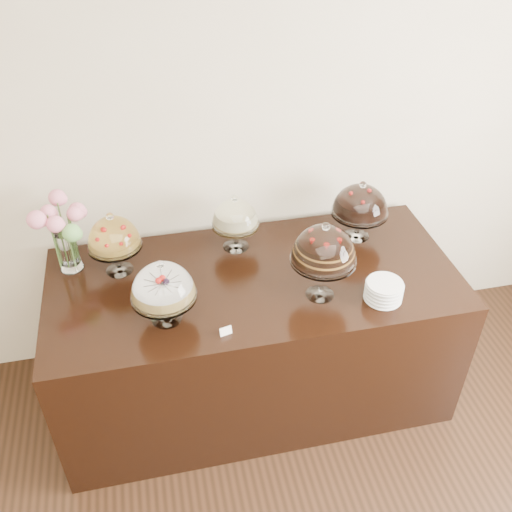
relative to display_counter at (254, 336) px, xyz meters
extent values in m
cube|color=beige|center=(0.10, 0.55, 1.05)|extent=(5.00, 0.04, 3.00)
cube|color=black|center=(0.00, 0.00, 0.00)|extent=(2.20, 1.00, 0.90)
cone|color=white|center=(-0.49, -0.22, 0.46)|extent=(0.15, 0.15, 0.02)
cylinder|color=white|center=(-0.49, -0.22, 0.53)|extent=(0.03, 0.03, 0.12)
cylinder|color=white|center=(-0.49, -0.22, 0.60)|extent=(0.32, 0.32, 0.01)
cylinder|color=tan|center=(-0.49, -0.22, 0.63)|extent=(0.27, 0.27, 0.06)
sphere|color=red|center=(-0.42, -0.20, 0.67)|extent=(0.02, 0.02, 0.02)
sphere|color=red|center=(-0.54, -0.17, 0.67)|extent=(0.02, 0.02, 0.02)
sphere|color=red|center=(-0.50, -0.29, 0.67)|extent=(0.02, 0.02, 0.02)
sphere|color=white|center=(-0.49, -0.22, 0.79)|extent=(0.04, 0.04, 0.04)
cone|color=white|center=(0.30, -0.21, 0.46)|extent=(0.15, 0.15, 0.02)
cylinder|color=white|center=(0.30, -0.21, 0.57)|extent=(0.03, 0.03, 0.20)
cylinder|color=white|center=(0.30, -0.21, 0.68)|extent=(0.33, 0.33, 0.01)
cylinder|color=black|center=(0.30, -0.21, 0.74)|extent=(0.25, 0.25, 0.11)
sphere|color=red|center=(0.37, -0.19, 0.80)|extent=(0.02, 0.02, 0.02)
sphere|color=red|center=(0.32, -0.14, 0.80)|extent=(0.02, 0.02, 0.02)
sphere|color=red|center=(0.25, -0.16, 0.80)|extent=(0.02, 0.02, 0.02)
sphere|color=red|center=(0.24, -0.23, 0.80)|extent=(0.02, 0.02, 0.02)
sphere|color=red|center=(0.29, -0.28, 0.80)|extent=(0.02, 0.02, 0.02)
sphere|color=red|center=(0.35, -0.26, 0.80)|extent=(0.02, 0.02, 0.02)
sphere|color=white|center=(0.30, -0.21, 0.88)|extent=(0.04, 0.04, 0.04)
cone|color=white|center=(-0.04, 0.29, 0.46)|extent=(0.15, 0.15, 0.02)
cylinder|color=white|center=(-0.04, 0.29, 0.54)|extent=(0.03, 0.03, 0.12)
cylinder|color=white|center=(-0.04, 0.29, 0.60)|extent=(0.27, 0.27, 0.01)
cylinder|color=#EFE8B9|center=(-0.04, 0.29, 0.64)|extent=(0.21, 0.21, 0.07)
sphere|color=white|center=(-0.04, 0.29, 0.77)|extent=(0.04, 0.04, 0.04)
cone|color=white|center=(0.67, 0.24, 0.46)|extent=(0.15, 0.15, 0.02)
cylinder|color=white|center=(0.67, 0.24, 0.54)|extent=(0.03, 0.03, 0.14)
cylinder|color=white|center=(0.67, 0.24, 0.62)|extent=(0.33, 0.33, 0.01)
cylinder|color=black|center=(0.67, 0.24, 0.66)|extent=(0.27, 0.27, 0.08)
sphere|color=red|center=(0.74, 0.27, 0.71)|extent=(0.02, 0.02, 0.02)
sphere|color=red|center=(0.62, 0.29, 0.71)|extent=(0.02, 0.02, 0.02)
sphere|color=red|center=(0.65, 0.17, 0.71)|extent=(0.02, 0.02, 0.02)
sphere|color=white|center=(0.67, 0.24, 0.80)|extent=(0.04, 0.04, 0.04)
cone|color=white|center=(-0.70, 0.22, 0.46)|extent=(0.15, 0.15, 0.02)
cylinder|color=white|center=(-0.70, 0.22, 0.54)|extent=(0.03, 0.03, 0.13)
cylinder|color=white|center=(-0.70, 0.22, 0.62)|extent=(0.29, 0.29, 0.01)
cylinder|color=gold|center=(-0.70, 0.22, 0.64)|extent=(0.23, 0.23, 0.04)
sphere|color=red|center=(-0.64, 0.24, 0.67)|extent=(0.02, 0.02, 0.02)
sphere|color=red|center=(-0.69, 0.28, 0.67)|extent=(0.02, 0.02, 0.02)
sphere|color=red|center=(-0.75, 0.26, 0.67)|extent=(0.02, 0.02, 0.02)
sphere|color=red|center=(-0.76, 0.20, 0.67)|extent=(0.02, 0.02, 0.02)
sphere|color=red|center=(-0.72, 0.16, 0.67)|extent=(0.02, 0.02, 0.02)
sphere|color=red|center=(-0.66, 0.17, 0.67)|extent=(0.02, 0.02, 0.02)
sphere|color=white|center=(-0.70, 0.22, 0.80)|extent=(0.04, 0.04, 0.04)
cylinder|color=white|center=(-0.96, 0.29, 0.57)|extent=(0.11, 0.11, 0.23)
cylinder|color=#476B2D|center=(-0.92, 0.29, 0.64)|extent=(0.01, 0.01, 0.30)
sphere|color=pink|center=(-0.88, 0.29, 0.79)|extent=(0.08, 0.08, 0.08)
cylinder|color=#476B2D|center=(-0.92, 0.34, 0.62)|extent=(0.01, 0.01, 0.26)
sphere|color=pink|center=(-0.88, 0.38, 0.75)|extent=(0.09, 0.09, 0.09)
cylinder|color=#476B2D|center=(-0.96, 0.35, 0.66)|extent=(0.01, 0.01, 0.34)
sphere|color=pink|center=(-0.96, 0.40, 0.83)|extent=(0.09, 0.09, 0.09)
cylinder|color=#476B2D|center=(-0.98, 0.31, 0.65)|extent=(0.01, 0.01, 0.31)
sphere|color=pink|center=(-1.01, 0.32, 0.80)|extent=(0.08, 0.08, 0.08)
cylinder|color=#476B2D|center=(-1.01, 0.26, 0.66)|extent=(0.01, 0.01, 0.33)
sphere|color=pink|center=(-1.06, 0.22, 0.82)|extent=(0.10, 0.10, 0.10)
cylinder|color=#476B2D|center=(-0.96, 0.25, 0.64)|extent=(0.01, 0.01, 0.30)
sphere|color=pink|center=(-0.97, 0.21, 0.79)|extent=(0.09, 0.09, 0.09)
cylinder|color=#476B2D|center=(-0.93, 0.24, 0.62)|extent=(0.01, 0.01, 0.25)
sphere|color=#5C9648|center=(-0.90, 0.19, 0.74)|extent=(0.10, 0.10, 0.10)
cylinder|color=white|center=(0.61, -0.31, 0.45)|extent=(0.19, 0.19, 0.01)
cylinder|color=white|center=(0.61, -0.31, 0.47)|extent=(0.18, 0.18, 0.01)
cylinder|color=white|center=(0.61, -0.31, 0.48)|extent=(0.19, 0.19, 0.01)
cylinder|color=white|center=(0.61, -0.31, 0.49)|extent=(0.18, 0.18, 0.01)
cylinder|color=white|center=(0.61, -0.31, 0.50)|extent=(0.19, 0.19, 0.01)
cylinder|color=white|center=(0.61, -0.31, 0.51)|extent=(0.18, 0.18, 0.01)
cylinder|color=white|center=(0.61, -0.31, 0.52)|extent=(0.19, 0.19, 0.01)
cylinder|color=white|center=(0.61, -0.31, 0.53)|extent=(0.18, 0.18, 0.01)
cylinder|color=white|center=(0.61, -0.31, 0.54)|extent=(0.19, 0.19, 0.01)
cylinder|color=white|center=(0.61, -0.31, 0.55)|extent=(0.18, 0.18, 0.01)
cube|color=white|center=(-0.22, -0.39, 0.47)|extent=(0.06, 0.03, 0.04)
camera|label=1|loc=(-0.49, -2.30, 2.40)|focal=40.00mm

